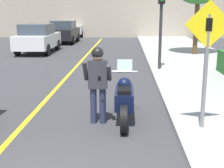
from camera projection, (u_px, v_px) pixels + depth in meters
The scene contains 8 objects.
road_center_line at pixel (56, 89), 9.80m from camera, with size 0.12×36.00×0.01m.
motorcycle at pixel (124, 98), 6.96m from camera, with size 0.62×2.21×1.28m.
person_biker at pixel (98, 78), 6.62m from camera, with size 0.59×0.46×1.67m.
crossing_sign at pixel (207, 53), 5.93m from camera, with size 0.91×0.08×2.48m.
traffic_light at pixel (161, 10), 12.05m from camera, with size 0.26×0.30×3.29m.
parked_car_white at pixel (38, 38), 18.14m from camera, with size 1.88×4.20×1.68m.
parked_car_black at pixel (64, 32), 23.71m from camera, with size 1.88×4.20×1.68m.
parked_car_silver at pixel (75, 27), 29.93m from camera, with size 1.88×4.20×1.68m.
Camera 1 is at (1.61, -3.40, 2.41)m, focal length 50.00 mm.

